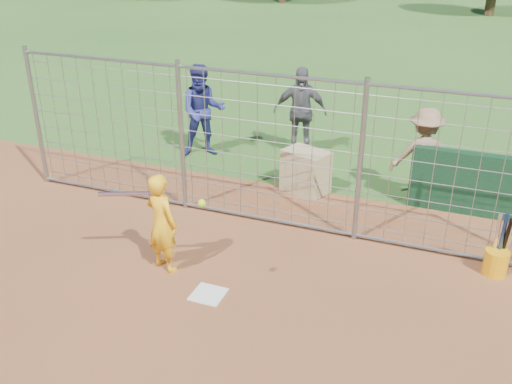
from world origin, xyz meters
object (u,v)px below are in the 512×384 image
at_px(bystander_c, 423,155).
at_px(equipment_bin, 306,171).
at_px(bucket_with_bats, 497,259).
at_px(bystander_a, 203,111).
at_px(bystander_b, 300,112).
at_px(batter, 162,223).

height_order(bystander_c, equipment_bin, bystander_c).
bearing_deg(bucket_with_bats, bystander_c, 122.11).
bearing_deg(bucket_with_bats, bystander_a, 155.72).
relative_size(bystander_a, equipment_bin, 2.44).
height_order(bystander_c, bucket_with_bats, bystander_c).
distance_m(bystander_b, bucket_with_bats, 5.31).
bearing_deg(bystander_b, batter, -109.25).
height_order(batter, equipment_bin, batter).
bearing_deg(batter, bystander_b, -76.76).
bearing_deg(bystander_c, bystander_a, -27.14).
relative_size(bystander_c, bucket_with_bats, 1.74).
height_order(equipment_bin, bucket_with_bats, bucket_with_bats).
bearing_deg(batter, bucket_with_bats, -142.08).
distance_m(batter, bystander_c, 4.84).
xyz_separation_m(equipment_bin, bucket_with_bats, (3.32, -1.67, -0.15)).
bearing_deg(bystander_a, bucket_with_bats, -52.62).
height_order(bystander_b, equipment_bin, bystander_b).
distance_m(bystander_a, bystander_c, 4.59).
distance_m(bystander_a, bucket_with_bats, 6.50).
xyz_separation_m(batter, bystander_a, (-1.43, 4.23, 0.23)).
bearing_deg(equipment_bin, batter, -88.21).
relative_size(batter, equipment_bin, 1.85).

